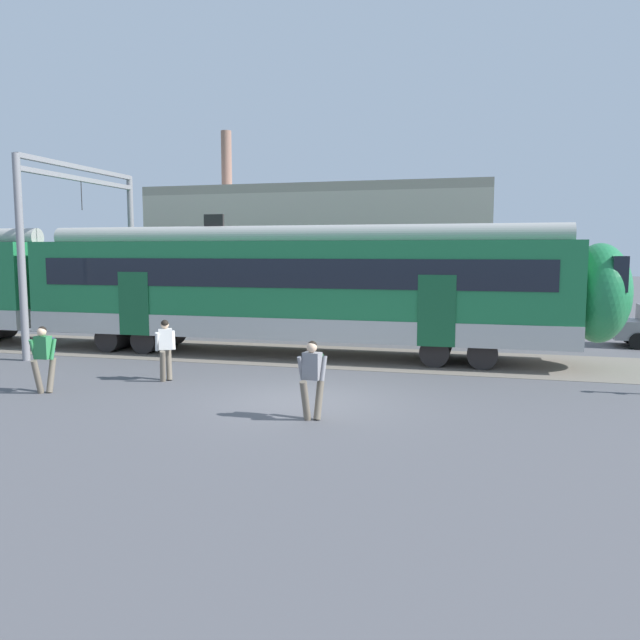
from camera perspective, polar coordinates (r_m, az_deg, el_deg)
The scene contains 7 objects.
ground_plane at distance 14.69m, azimuth -1.58°, elevation -7.41°, with size 160.00×160.00×0.00m, color #515156.
track_bed at distance 26.53m, azimuth -26.06°, elevation -1.86°, with size 80.00×4.40×0.01m, color slate.
pedestrian_green at distance 16.75m, azimuth -23.93°, elevation -2.80°, with size 0.53×0.64×1.67m.
pedestrian_white at distance 17.23m, azimuth -13.96°, elevation -2.29°, with size 0.50×0.71×1.67m.
pedestrian_grey at distance 12.89m, azimuth -0.68°, elevation -4.86°, with size 0.59×0.62×1.67m.
catenary_gantry at distance 24.35m, azimuth -20.86°, elevation 7.86°, with size 0.24×6.64×6.53m.
background_building at distance 29.41m, azimuth 0.01°, elevation 5.79°, with size 15.53×5.00×9.20m.
Camera 1 is at (4.01, -13.70, 3.49)m, focal length 35.00 mm.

